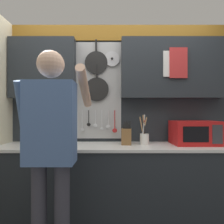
{
  "coord_description": "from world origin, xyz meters",
  "views": [
    {
      "loc": [
        -0.06,
        -2.21,
        1.26
      ],
      "look_at": [
        -0.07,
        0.18,
        1.26
      ],
      "focal_mm": 32.0,
      "sensor_mm": 36.0,
      "label": 1
    }
  ],
  "objects_px": {
    "utensil_crock": "(145,137)",
    "person": "(52,139)",
    "microwave": "(195,133)",
    "knife_block": "(127,136)"
  },
  "relations": [
    {
      "from": "person",
      "to": "utensil_crock",
      "type": "bearing_deg",
      "value": 38.87
    },
    {
      "from": "knife_block",
      "to": "person",
      "type": "relative_size",
      "value": 0.15
    },
    {
      "from": "microwave",
      "to": "utensil_crock",
      "type": "bearing_deg",
      "value": 179.86
    },
    {
      "from": "microwave",
      "to": "knife_block",
      "type": "bearing_deg",
      "value": 179.99
    },
    {
      "from": "knife_block",
      "to": "person",
      "type": "distance_m",
      "value": 0.94
    },
    {
      "from": "utensil_crock",
      "to": "person",
      "type": "bearing_deg",
      "value": -141.13
    },
    {
      "from": "knife_block",
      "to": "utensil_crock",
      "type": "height_order",
      "value": "utensil_crock"
    },
    {
      "from": "microwave",
      "to": "utensil_crock",
      "type": "xyz_separation_m",
      "value": [
        -0.57,
        0.0,
        -0.05
      ]
    },
    {
      "from": "knife_block",
      "to": "person",
      "type": "height_order",
      "value": "person"
    },
    {
      "from": "utensil_crock",
      "to": "person",
      "type": "relative_size",
      "value": 0.19
    }
  ]
}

